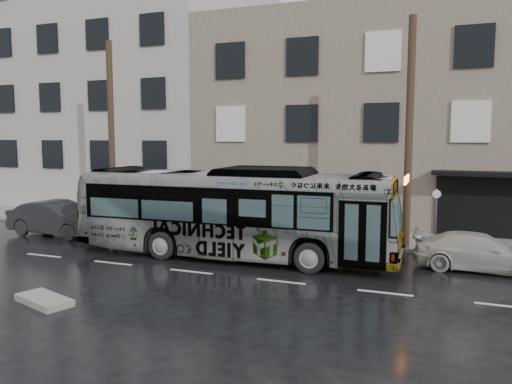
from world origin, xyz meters
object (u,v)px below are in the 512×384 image
white_sedan (480,252)px  sign_post (436,219)px  dark_sedan (58,218)px  utility_pole_front (409,134)px  bus (234,212)px  utility_pole_rear (111,135)px

white_sedan → sign_post: bearing=37.1°
sign_post → white_sedan: size_ratio=0.55×
white_sedan → dark_sedan: dark_sedan is taller
utility_pole_front → white_sedan: (2.60, -2.07, -4.02)m
white_sedan → utility_pole_front: bearing=52.7°
sign_post → dark_sedan: sign_post is taller
sign_post → dark_sedan: bearing=-171.3°
bus → white_sedan: size_ratio=2.82×
bus → utility_pole_front: bearing=-62.3°
utility_pole_front → white_sedan: size_ratio=2.07×
white_sedan → dark_sedan: (-17.84, -0.43, 0.17)m
utility_pole_rear → dark_sedan: bearing=-116.5°
utility_pole_front → utility_pole_rear: 14.00m
sign_post → utility_pole_rear: bearing=180.0°
sign_post → bus: bus is taller
utility_pole_rear → white_sedan: size_ratio=2.07×
utility_pole_front → dark_sedan: size_ratio=1.86×
bus → white_sedan: 8.75m
utility_pole_front → utility_pole_rear: same height
sign_post → bus: (-7.09, -3.34, 0.36)m
utility_pole_front → white_sedan: utility_pole_front is taller
sign_post → white_sedan: 2.65m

